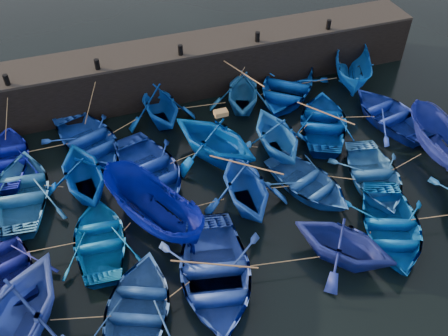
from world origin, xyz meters
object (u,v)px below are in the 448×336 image
object	(u,v)px
boat_13	(1,261)
wooden_crate	(221,113)
boat_8	(150,169)
boat_20	(14,316)
boat_0	(7,158)

from	to	relation	value
boat_13	wooden_crate	world-z (taller)	wooden_crate
boat_13	boat_8	bearing A→B (deg)	-171.80
boat_20	boat_13	bearing A→B (deg)	129.74
boat_13	boat_20	size ratio (longest dim) A/B	0.88
boat_8	boat_13	distance (m)	6.79
boat_8	wooden_crate	distance (m)	3.86
boat_8	boat_20	size ratio (longest dim) A/B	0.98
wooden_crate	boat_0	bearing A→B (deg)	164.51
boat_0	boat_8	bearing A→B (deg)	159.40
boat_13	wooden_crate	distance (m)	10.17
wooden_crate	boat_13	bearing A→B (deg)	-161.11
boat_13	wooden_crate	bearing A→B (deg)	-178.53
boat_13	boat_20	distance (m)	3.22
boat_20	wooden_crate	distance (m)	10.93
boat_0	boat_13	bearing A→B (deg)	92.03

